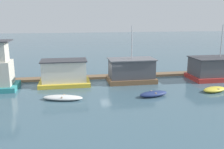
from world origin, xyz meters
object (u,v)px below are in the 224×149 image
Objects in this scene: houseboat_brown at (131,71)px; houseboat_red at (217,68)px; houseboat_yellow at (64,73)px; dinghy_white at (63,98)px; dinghy_navy at (154,94)px; dinghy_yellow at (214,89)px.

houseboat_red is at bearing -1.51° from houseboat_brown.
houseboat_red is at bearing -1.20° from houseboat_yellow.
dinghy_white is 9.42m from dinghy_navy.
houseboat_yellow is 17.62m from dinghy_yellow.
dinghy_navy reaches higher than dinghy_white.
houseboat_brown is 10.02m from dinghy_yellow.
houseboat_red is 1.70× the size of dinghy_white.
houseboat_brown is (8.42, -0.11, 0.01)m from houseboat_yellow.
houseboat_brown reaches higher than dinghy_navy.
houseboat_brown reaches higher than dinghy_yellow.
dinghy_white is at bearing 179.86° from dinghy_yellow.
houseboat_yellow is at bearing 146.09° from dinghy_navy.
houseboat_brown is 2.09× the size of dinghy_navy.
dinghy_navy is (9.40, -0.51, 0.05)m from dinghy_white.
dinghy_yellow is at bearing -19.22° from houseboat_yellow.
houseboat_red is at bearing 56.90° from dinghy_yellow.
dinghy_yellow is at bearing -0.14° from dinghy_white.
dinghy_yellow is (16.70, -0.04, 0.04)m from dinghy_white.
houseboat_yellow is 1.44× the size of dinghy_white.
houseboat_yellow is 20.10m from houseboat_red.
dinghy_yellow is at bearing -123.10° from houseboat_red.
houseboat_brown reaches higher than dinghy_white.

